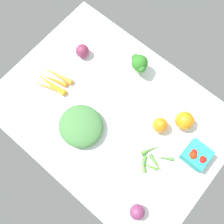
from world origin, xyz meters
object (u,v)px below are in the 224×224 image
object	(u,v)px
red_onion_center	(137,212)
berry_basket	(196,155)
okra_pile	(150,159)
leafy_greens_clump	(81,126)
red_onion_near_basket	(82,51)
broccoli_head	(139,64)
bell_pepper_orange	(160,125)
heirloom_tomato_orange	(184,121)
carrot_bunch	(52,81)

from	to	relation	value
red_onion_center	berry_basket	distance (cm)	34.33
okra_pile	leafy_greens_clump	world-z (taller)	leafy_greens_clump
red_onion_near_basket	broccoli_head	xyz separation A→B (cm)	(26.27, 10.73, 3.68)
red_onion_center	red_onion_near_basket	bearing A→B (deg)	148.83
red_onion_center	bell_pepper_orange	xyz separation A→B (cm)	(-14.78, 34.27, 0.98)
leafy_greens_clump	heirloom_tomato_orange	distance (cm)	45.77
berry_basket	bell_pepper_orange	bearing A→B (deg)	179.10
carrot_bunch	okra_pile	distance (cm)	58.37
red_onion_near_basket	berry_basket	world-z (taller)	berry_basket
broccoli_head	leafy_greens_clump	xyz separation A→B (cm)	(-1.54, -38.94, -3.62)
bell_pepper_orange	carrot_bunch	bearing A→B (deg)	-164.09
red_onion_near_basket	berry_basket	bearing A→B (deg)	-4.76
red_onion_center	broccoli_head	distance (cm)	64.37
carrot_bunch	red_onion_center	size ratio (longest dim) A/B	3.02
carrot_bunch	broccoli_head	size ratio (longest dim) A/B	1.68
red_onion_center	broccoli_head	bearing A→B (deg)	128.06
bell_pepper_orange	broccoli_head	xyz separation A→B (cm)	(-24.83, 16.32, 2.87)
bell_pepper_orange	broccoli_head	size ratio (longest dim) A/B	0.73
bell_pepper_orange	berry_basket	xyz separation A→B (cm)	(19.84, -0.31, -0.53)
bell_pepper_orange	red_onion_near_basket	bearing A→B (deg)	173.76
red_onion_center	red_onion_near_basket	xyz separation A→B (cm)	(-65.88, 39.86, 0.17)
okra_pile	red_onion_near_basket	distance (cm)	60.35
broccoli_head	berry_basket	size ratio (longest dim) A/B	1.13
carrot_bunch	okra_pile	xyz separation A→B (cm)	(58.35, 1.19, -0.47)
broccoli_head	berry_basket	world-z (taller)	broccoli_head
carrot_bunch	broccoli_head	world-z (taller)	broccoli_head
okra_pile	leafy_greens_clump	distance (cm)	33.68
broccoli_head	berry_basket	bearing A→B (deg)	-20.43
red_onion_near_basket	heirloom_tomato_orange	distance (cm)	58.25
red_onion_center	bell_pepper_orange	world-z (taller)	bell_pepper_orange
red_onion_center	berry_basket	bearing A→B (deg)	81.52
red_onion_center	berry_basket	size ratio (longest dim) A/B	0.63
okra_pile	bell_pepper_orange	distance (cm)	15.34
carrot_bunch	red_onion_center	bearing A→B (deg)	-16.08
carrot_bunch	bell_pepper_orange	xyz separation A→B (cm)	(52.33, 14.92, 2.80)
carrot_bunch	leafy_greens_clump	distance (cm)	27.16
heirloom_tomato_orange	leafy_greens_clump	bearing A→B (deg)	-136.92
broccoli_head	berry_basket	xyz separation A→B (cm)	(44.67, -16.64, -3.40)
red_onion_near_basket	okra_pile	bearing A→B (deg)	-18.68
red_onion_near_basket	leafy_greens_clump	bearing A→B (deg)	-48.75
okra_pile	berry_basket	xyz separation A→B (cm)	(13.82, 13.41, 2.74)
broccoli_head	bell_pepper_orange	bearing A→B (deg)	-33.32
okra_pile	broccoli_head	world-z (taller)	broccoli_head
bell_pepper_orange	broccoli_head	bearing A→B (deg)	146.68
red_onion_center	leafy_greens_clump	bearing A→B (deg)	164.19
carrot_bunch	broccoli_head	bearing A→B (deg)	48.65
red_onion_near_basket	bell_pepper_orange	xyz separation A→B (cm)	(51.10, -5.59, 0.81)
red_onion_center	okra_pile	world-z (taller)	red_onion_center
red_onion_near_basket	bell_pepper_orange	bearing A→B (deg)	-6.24
red_onion_center	carrot_bunch	bearing A→B (deg)	163.92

